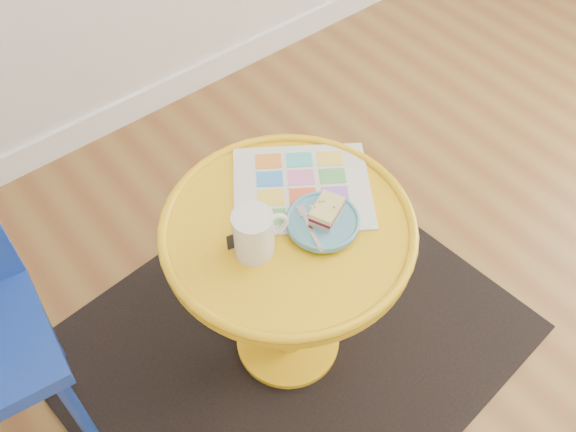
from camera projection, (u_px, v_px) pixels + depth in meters
room_walls at (148, 356)px, 1.91m from camera, size 4.00×4.00×4.00m
rug at (288, 342)px, 2.00m from camera, size 1.39×1.21×0.01m
side_table at (288, 265)px, 1.68m from camera, size 0.62×0.62×0.59m
newspaper at (302, 188)px, 1.62m from camera, size 0.45×0.44×0.01m
mug at (254, 233)px, 1.45m from camera, size 0.13×0.10×0.12m
plate at (323, 222)px, 1.53m from camera, size 0.18×0.18×0.02m
cake_slice at (327, 211)px, 1.52m from camera, size 0.10×0.09×0.04m
fork at (309, 226)px, 1.51m from camera, size 0.06×0.14×0.00m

